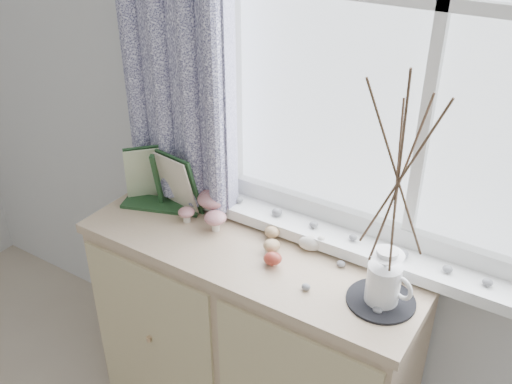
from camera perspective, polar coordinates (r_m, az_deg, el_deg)
sideboard at (r=2.19m, az=-0.49°, el=-14.59°), size 1.20×0.45×0.85m
botanical_book at (r=2.08m, az=-10.13°, el=1.06°), size 0.37×0.24×0.24m
toadstool_cluster at (r=2.02m, az=-4.56°, el=-1.30°), size 0.19×0.17×0.11m
wooden_eggs at (r=1.88m, az=1.62°, el=-5.31°), size 0.13×0.17×0.07m
songbird_figurine at (r=1.89m, az=5.47°, el=-5.03°), size 0.12×0.08×0.06m
crocheted_doily at (r=1.73m, az=12.36°, el=-10.55°), size 0.20×0.20×0.01m
twig_pitcher at (r=1.50m, az=14.11°, el=1.90°), size 0.34×0.34×0.75m
sideboard_pebbles at (r=1.79m, az=7.75°, el=-8.26°), size 0.33×0.23×0.02m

